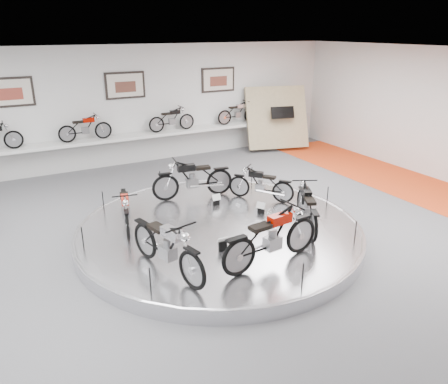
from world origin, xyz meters
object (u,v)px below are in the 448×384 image
display_platform (219,231)px  bike_a (261,184)px  bike_c (125,208)px  bike_d (167,246)px  shelf (131,137)px  bike_b (193,178)px  bike_e (272,237)px  bike_f (307,207)px

display_platform → bike_a: bearing=27.6°
bike_c → bike_a: bearing=102.7°
bike_a → bike_d: bike_d is taller
shelf → bike_b: (0.22, -4.53, -0.16)m
bike_a → bike_e: 3.27m
bike_b → bike_c: bike_b is taller
bike_a → bike_b: bearing=16.7°
bike_a → display_platform: bearing=78.2°
display_platform → shelf: shelf is taller
bike_a → bike_b: 1.77m
bike_c → bike_e: bike_e is taller
display_platform → bike_b: 2.00m
bike_b → bike_e: bearing=97.5°
bike_c → display_platform: bearing=76.9°
display_platform → shelf: size_ratio=0.58×
display_platform → bike_f: 2.05m
bike_e → bike_f: bearing=24.6°
shelf → bike_f: 7.60m
bike_a → bike_e: bike_e is taller
bike_b → bike_d: (-1.98, -3.20, 0.01)m
display_platform → shelf: bearing=90.0°
bike_b → bike_e: (-0.15, -3.83, 0.03)m
bike_f → shelf: bearing=39.5°
bike_d → bike_a: bearing=109.2°
shelf → bike_c: bike_c is taller
bike_b → bike_f: size_ratio=1.09×
bike_c → bike_d: 2.26m
bike_b → bike_c: bearing=34.1°
shelf → bike_a: bike_a is taller
shelf → bike_c: 5.78m
bike_e → bike_f: (1.60, 0.95, -0.07)m
shelf → display_platform: bearing=-90.0°
display_platform → bike_f: size_ratio=3.82×
bike_f → bike_b: bearing=53.5°
bike_b → bike_d: bearing=68.0°
bike_d → bike_e: 1.94m
shelf → bike_a: bearing=-73.0°
bike_c → bike_f: bike_f is taller
bike_b → bike_f: bike_b is taller
shelf → bike_c: bearing=-108.7°
display_platform → shelf: 6.46m
bike_c → bike_d: (0.09, -2.26, 0.09)m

